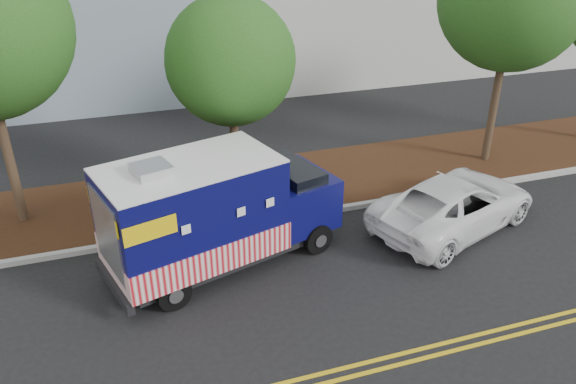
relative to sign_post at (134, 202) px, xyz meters
name	(u,v)px	position (x,y,z in m)	size (l,w,h in m)	color
ground	(289,247)	(3.74, -1.56, -1.20)	(120.00, 120.00, 0.00)	black
curb	(274,219)	(3.74, -0.16, -1.12)	(120.00, 0.18, 0.15)	#9E9E99
mulch_strip	(255,188)	(3.74, 1.94, -1.12)	(120.00, 4.00, 0.15)	#321C0E
centerline_near	(358,365)	(3.74, -6.01, -1.19)	(120.00, 0.10, 0.01)	gold
centerline_far	(364,374)	(3.74, -6.26, -1.19)	(120.00, 0.10, 0.01)	gold
tree_b	(231,61)	(3.07, 1.52, 3.07)	(3.58, 3.58, 6.08)	#38281C
sign_post	(134,202)	(0.00, 0.00, 0.00)	(0.06, 0.06, 2.40)	#473828
food_truck	(213,216)	(1.76, -1.72, 0.21)	(6.27, 3.71, 3.12)	black
white_car	(455,203)	(8.46, -1.92, -0.48)	(2.40, 5.21, 1.45)	white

